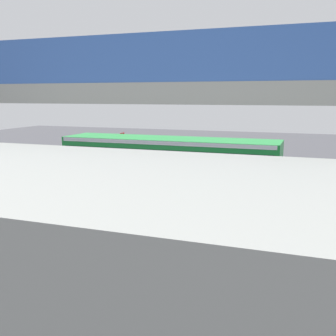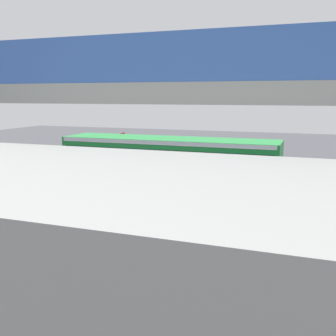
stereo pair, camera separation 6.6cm
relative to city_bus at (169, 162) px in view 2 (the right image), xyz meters
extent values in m
plane|color=#424247|center=(-0.52, -0.63, -1.88)|extent=(80.00, 80.00, 0.00)
cube|color=#1E8C38|center=(-0.01, 0.00, -0.17)|extent=(11.50, 2.55, 2.86)
cube|color=black|center=(-0.01, 0.00, 0.35)|extent=(11.04, 2.59, 0.90)
cube|color=white|center=(-0.01, 0.00, 1.15)|extent=(11.27, 2.58, 0.20)
cube|color=black|center=(5.76, 0.00, 0.18)|extent=(0.04, 2.24, 1.20)
cylinder|color=black|center=(3.67, 1.27, -1.36)|extent=(1.04, 0.30, 1.04)
cylinder|color=black|center=(3.67, -1.28, -1.36)|extent=(1.04, 0.30, 1.04)
cylinder|color=black|center=(-3.69, 1.27, -1.36)|extent=(1.04, 0.30, 1.04)
cylinder|color=black|center=(-3.69, -1.28, -1.36)|extent=(1.04, 0.30, 1.04)
cylinder|color=black|center=(6.38, 4.70, -1.54)|extent=(0.68, 0.22, 0.68)
cylinder|color=black|center=(6.38, 2.75, -1.54)|extent=(0.68, 0.22, 0.68)
cylinder|color=#2D2D38|center=(-3.89, -4.21, -1.46)|extent=(0.32, 0.32, 0.85)
cylinder|color=#3F3F47|center=(-3.89, -4.21, -0.68)|extent=(0.38, 0.38, 0.70)
sphere|color=tan|center=(-3.89, -4.21, -0.20)|extent=(0.22, 0.22, 0.22)
cylinder|color=slate|center=(5.37, -5.37, -0.48)|extent=(0.08, 0.08, 2.80)
cube|color=red|center=(5.37, -5.37, 0.62)|extent=(0.04, 0.60, 0.60)
cube|color=silver|center=(-4.52, -2.87, -1.88)|extent=(2.00, 0.20, 0.01)
cube|color=silver|center=(-0.52, -2.87, -1.88)|extent=(2.00, 0.20, 0.01)
cube|color=silver|center=(3.48, -2.87, -1.88)|extent=(2.00, 0.20, 0.01)
cube|color=gray|center=(-0.52, 9.83, 3.52)|extent=(29.44, 2.60, 0.50)
cube|color=#3359A5|center=(-0.52, 8.58, 4.32)|extent=(29.44, 0.08, 1.10)
cube|color=#3359A5|center=(-0.52, 11.08, 4.32)|extent=(29.44, 0.08, 1.10)
cube|color=gray|center=(-4.22, 14.33, 0.22)|extent=(9.00, 5.00, 4.20)
cube|color=#192333|center=(-4.22, 11.81, 0.01)|extent=(7.65, 0.04, 2.94)
camera|label=1|loc=(-7.06, 19.78, 3.48)|focal=42.89mm
camera|label=2|loc=(-7.12, 19.76, 3.48)|focal=42.89mm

